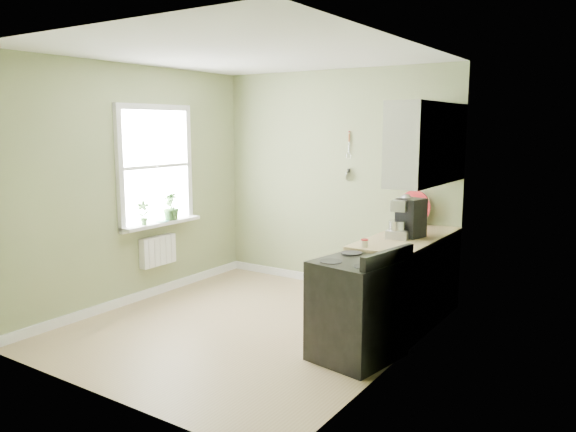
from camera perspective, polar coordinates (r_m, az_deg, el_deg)
The scene contains 21 objects.
floor at distance 5.86m, azimuth -4.07°, elevation -11.18°, with size 3.20×3.60×0.02m, color #A2845A.
ceiling at distance 5.53m, azimuth -4.41°, elevation 16.26°, with size 3.20×3.60×0.02m, color white.
wall_back at distance 7.04m, azimuth 4.82°, elevation 3.65°, with size 3.20×0.02×2.70m, color gray.
wall_left at distance 6.64m, azimuth -15.32°, elevation 3.01°, with size 0.02×3.60×2.70m, color gray.
wall_right at distance 4.73m, azimuth 11.39°, elevation 0.79°, with size 0.02×3.60×2.70m, color gray.
base_cabinets at distance 5.94m, azimuth 12.00°, elevation -6.55°, with size 0.60×1.60×0.87m, color silver.
countertop at distance 5.84m, azimuth 12.06°, elevation -2.23°, with size 0.64×1.60×0.04m, color tan.
upper_cabinets at distance 5.78m, azimuth 14.00°, elevation 7.17°, with size 0.35×1.40×0.80m, color silver.
window at distance 6.80m, azimuth -13.34°, elevation 4.92°, with size 0.06×1.14×1.44m.
window_sill at distance 6.83m, azimuth -12.71°, elevation -0.71°, with size 0.18×1.14×0.04m, color white.
radiator at distance 6.88m, azimuth -13.09°, elevation -3.45°, with size 0.12×0.50×0.35m, color white.
wall_utensils at distance 6.91m, azimuth 6.18°, elevation 5.30°, with size 0.02×0.14×0.58m.
stove at distance 4.99m, azimuth 7.05°, elevation -9.32°, with size 0.74×0.81×1.00m.
stand_mixer at distance 5.76m, azimuth 11.40°, elevation -0.34°, with size 0.26×0.38×0.43m.
kettle at distance 6.57m, azimuth 12.45°, elevation 0.03°, with size 0.19×0.11×0.19m.
coffee_maker at distance 5.79m, azimuth 12.36°, elevation -0.28°, with size 0.27×0.29×0.39m.
red_tray at distance 6.54m, azimuth 12.69°, elevation 0.86°, with size 0.39×0.39×0.02m, color #A51C22.
jar at distance 5.26m, azimuth 7.79°, elevation -2.73°, with size 0.07×0.07×0.08m.
plant_a at distance 6.60m, azimuth -14.50°, elevation 0.30°, with size 0.15×0.10×0.28m, color #3B662C.
plant_b at distance 6.87m, azimuth -12.04°, elevation 0.81°, with size 0.17×0.13×0.30m, color #3B662C.
plant_c at distance 6.90m, azimuth -11.74°, elevation 0.99°, with size 0.18×0.18×0.33m, color #3B662C.
Camera 1 is at (3.36, -4.34, 2.03)m, focal length 35.00 mm.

